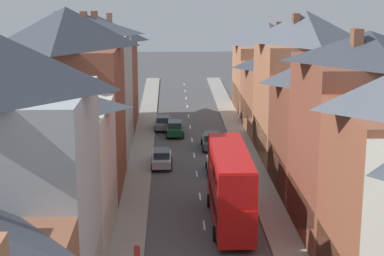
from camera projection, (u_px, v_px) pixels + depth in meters
pavement_left at (140, 167)px, 58.07m from camera, size 2.20×104.00×0.14m
pavement_right at (252, 166)px, 58.42m from camera, size 2.20×104.00×0.14m
centre_line_dashes at (197, 174)px, 56.32m from camera, size 0.14×97.80×0.01m
terrace_row_left at (53, 137)px, 42.95m from camera, size 8.00×73.63×14.67m
terrace_row_right at (340, 128)px, 47.09m from camera, size 8.00×81.06×13.91m
double_decker_bus_lead at (230, 185)px, 44.38m from camera, size 2.74×10.80×5.30m
car_near_blue at (163, 123)px, 72.48m from camera, size 1.90×4.10×1.57m
car_near_silver at (217, 163)px, 56.46m from camera, size 1.90×3.87×1.68m
car_parked_left_a at (162, 158)px, 58.27m from camera, size 1.90×4.23×1.60m
car_mid_black at (231, 162)px, 57.06m from camera, size 1.90×4.43×1.61m
car_parked_left_b at (175, 128)px, 69.74m from camera, size 1.90×4.43×1.64m
car_mid_white at (211, 141)px, 64.46m from camera, size 1.90×4.39×1.60m
pedestrian_mid_right at (137, 254)px, 37.58m from camera, size 0.36×0.22×1.61m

